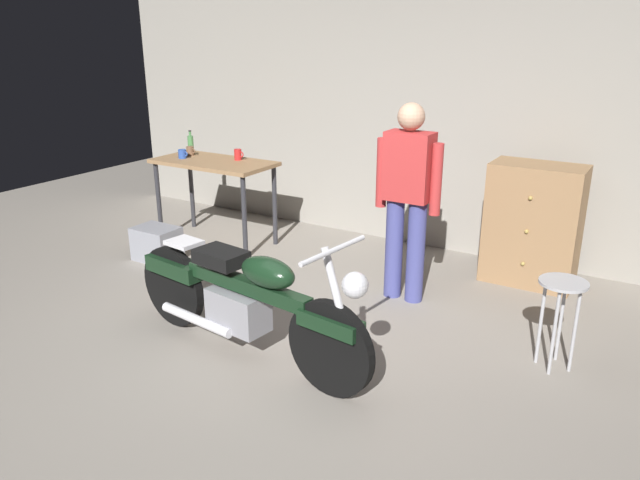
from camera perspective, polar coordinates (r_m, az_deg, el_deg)
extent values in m
plane|color=gray|center=(4.47, -4.13, -10.56)|extent=(12.00, 12.00, 0.00)
cube|color=gray|center=(6.40, 10.54, 12.91)|extent=(8.00, 0.12, 3.10)
cube|color=#99724C|center=(6.56, -9.92, 7.16)|extent=(1.30, 0.64, 0.04)
cylinder|color=#2D2D33|center=(6.89, -14.85, 3.51)|extent=(0.05, 0.05, 0.86)
cylinder|color=#2D2D33|center=(6.11, -7.09, 2.06)|extent=(0.05, 0.05, 0.86)
cylinder|color=#2D2D33|center=(7.24, -11.92, 4.49)|extent=(0.05, 0.05, 0.86)
cylinder|color=#2D2D33|center=(6.51, -4.26, 3.22)|extent=(0.05, 0.05, 0.86)
cylinder|color=black|center=(3.88, 0.97, -10.09)|extent=(0.64, 0.15, 0.64)
cylinder|color=black|center=(4.88, -13.56, -4.22)|extent=(0.64, 0.15, 0.64)
cube|color=black|center=(3.79, 0.98, -7.77)|extent=(0.45, 0.20, 0.10)
cube|color=black|center=(4.78, -13.35, -2.44)|extent=(0.54, 0.25, 0.12)
cube|color=gray|center=(4.36, -7.65, -6.45)|extent=(0.47, 0.30, 0.28)
cube|color=black|center=(4.21, -6.83, -4.26)|extent=(1.10, 0.24, 0.10)
ellipsoid|color=black|center=(4.02, -4.91, -3.02)|extent=(0.47, 0.28, 0.20)
cube|color=black|center=(4.33, -9.24, -1.58)|extent=(0.39, 0.29, 0.10)
cube|color=silver|center=(4.61, -12.60, -0.22)|extent=(0.26, 0.23, 0.03)
cylinder|color=silver|center=(3.69, 1.73, -5.91)|extent=(0.27, 0.08, 0.68)
cylinder|color=silver|center=(3.59, 1.28, -0.96)|extent=(0.11, 0.60, 0.03)
sphere|color=silver|center=(3.57, 3.30, -4.23)|extent=(0.16, 0.16, 0.16)
cylinder|color=silver|center=(4.54, -11.52, -7.31)|extent=(0.70, 0.16, 0.07)
cylinder|color=#45498E|center=(5.17, 8.95, -1.13)|extent=(0.15, 0.15, 0.88)
cylinder|color=#45498E|center=(5.25, 6.94, -0.74)|extent=(0.15, 0.15, 0.88)
cube|color=#BF3333|center=(5.01, 8.31, 6.82)|extent=(0.38, 0.22, 0.56)
cylinder|color=#BF3333|center=(4.94, 10.83, 5.56)|extent=(0.09, 0.09, 0.58)
cylinder|color=#BF3333|center=(5.12, 5.80, 6.28)|extent=(0.09, 0.09, 0.58)
sphere|color=tan|center=(4.94, 8.54, 11.36)|extent=(0.22, 0.22, 0.22)
cylinder|color=#B2B2B7|center=(4.33, 21.85, -3.73)|extent=(0.32, 0.32, 0.02)
cylinder|color=#B2B2B7|center=(4.45, 22.73, -7.79)|extent=(0.02, 0.02, 0.62)
cylinder|color=#B2B2B7|center=(4.56, 21.61, -6.97)|extent=(0.02, 0.02, 0.62)
cylinder|color=#B2B2B7|center=(4.48, 19.96, -7.26)|extent=(0.02, 0.02, 0.62)
cylinder|color=#B2B2B7|center=(4.36, 21.06, -8.10)|extent=(0.02, 0.02, 0.62)
cube|color=#99724C|center=(5.79, 19.29, 1.37)|extent=(0.80, 0.44, 1.10)
sphere|color=tan|center=(5.49, 19.09, 3.72)|extent=(0.04, 0.04, 0.04)
sphere|color=tan|center=(5.58, 18.76, 0.76)|extent=(0.04, 0.04, 0.04)
sphere|color=tan|center=(5.67, 18.44, -2.12)|extent=(0.04, 0.04, 0.04)
cube|color=gray|center=(6.33, -15.01, -0.33)|extent=(0.44, 0.32, 0.34)
cylinder|color=#2D51AD|center=(6.74, -12.76, 7.86)|extent=(0.09, 0.09, 0.09)
torus|color=#2D51AD|center=(6.70, -12.46, 7.87)|extent=(0.05, 0.01, 0.05)
cylinder|color=brown|center=(6.88, -12.06, 8.15)|extent=(0.08, 0.08, 0.10)
torus|color=brown|center=(6.84, -11.78, 8.17)|extent=(0.06, 0.01, 0.06)
cylinder|color=red|center=(6.54, -7.70, 7.93)|extent=(0.08, 0.08, 0.11)
torus|color=red|center=(6.51, -7.39, 7.94)|extent=(0.06, 0.01, 0.06)
cylinder|color=#4C8C4C|center=(7.07, -12.00, 8.80)|extent=(0.06, 0.06, 0.18)
cylinder|color=#4C8C4C|center=(7.05, -12.07, 9.71)|extent=(0.03, 0.03, 0.05)
cylinder|color=black|center=(7.05, -12.09, 9.95)|extent=(0.03, 0.03, 0.01)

